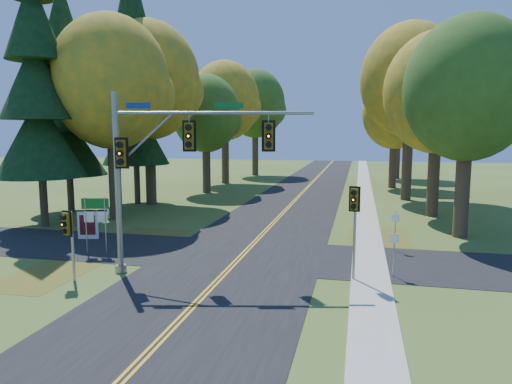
% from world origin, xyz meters
% --- Properties ---
extents(ground, '(160.00, 160.00, 0.00)m').
position_xyz_m(ground, '(0.00, 0.00, 0.00)').
color(ground, '#394E1B').
rests_on(ground, ground).
extents(road_main, '(8.00, 160.00, 0.02)m').
position_xyz_m(road_main, '(0.00, 0.00, 0.01)').
color(road_main, black).
rests_on(road_main, ground).
extents(road_cross, '(60.00, 6.00, 0.02)m').
position_xyz_m(road_cross, '(0.00, 2.00, 0.01)').
color(road_cross, black).
rests_on(road_cross, ground).
extents(centerline_left, '(0.10, 160.00, 0.01)m').
position_xyz_m(centerline_left, '(-0.10, 0.00, 0.03)').
color(centerline_left, gold).
rests_on(centerline_left, road_main).
extents(centerline_right, '(0.10, 160.00, 0.01)m').
position_xyz_m(centerline_right, '(0.10, 0.00, 0.03)').
color(centerline_right, gold).
rests_on(centerline_right, road_main).
extents(sidewalk_east, '(1.60, 160.00, 0.06)m').
position_xyz_m(sidewalk_east, '(6.20, 0.00, 0.03)').
color(sidewalk_east, '#9E998E').
rests_on(sidewalk_east, ground).
extents(leaf_patch_w_near, '(4.00, 6.00, 0.00)m').
position_xyz_m(leaf_patch_w_near, '(-6.50, 4.00, 0.01)').
color(leaf_patch_w_near, brown).
rests_on(leaf_patch_w_near, ground).
extents(leaf_patch_e, '(3.50, 8.00, 0.00)m').
position_xyz_m(leaf_patch_e, '(6.80, 6.00, 0.01)').
color(leaf_patch_e, brown).
rests_on(leaf_patch_e, ground).
extents(leaf_patch_w_far, '(3.00, 5.00, 0.00)m').
position_xyz_m(leaf_patch_w_far, '(-7.50, -3.00, 0.01)').
color(leaf_patch_w_far, brown).
rests_on(leaf_patch_w_far, ground).
extents(tree_w_a, '(8.00, 8.00, 14.15)m').
position_xyz_m(tree_w_a, '(-11.13, 9.38, 9.49)').
color(tree_w_a, '#38281C').
rests_on(tree_w_a, ground).
extents(tree_e_a, '(7.20, 7.20, 12.73)m').
position_xyz_m(tree_e_a, '(11.57, 8.77, 8.53)').
color(tree_e_a, '#38281C').
rests_on(tree_e_a, ground).
extents(tree_w_b, '(8.60, 8.60, 15.38)m').
position_xyz_m(tree_w_b, '(-11.72, 16.29, 10.37)').
color(tree_w_b, '#38281C').
rests_on(tree_w_b, ground).
extents(tree_e_b, '(7.60, 7.60, 13.33)m').
position_xyz_m(tree_e_b, '(10.97, 15.58, 8.90)').
color(tree_e_b, '#38281C').
rests_on(tree_e_b, ground).
extents(tree_w_c, '(6.80, 6.80, 11.91)m').
position_xyz_m(tree_w_c, '(-9.54, 24.47, 7.94)').
color(tree_w_c, '#38281C').
rests_on(tree_w_c, ground).
extents(tree_e_c, '(8.80, 8.80, 15.79)m').
position_xyz_m(tree_e_c, '(9.88, 23.69, 10.66)').
color(tree_e_c, '#38281C').
rests_on(tree_e_c, ground).
extents(tree_w_d, '(8.20, 8.20, 14.56)m').
position_xyz_m(tree_w_d, '(-10.13, 33.18, 9.78)').
color(tree_w_d, '#38281C').
rests_on(tree_w_d, ground).
extents(tree_e_d, '(7.00, 7.00, 12.32)m').
position_xyz_m(tree_e_d, '(9.26, 32.87, 8.24)').
color(tree_e_d, '#38281C').
rests_on(tree_e_d, ground).
extents(tree_w_e, '(8.40, 8.40, 14.97)m').
position_xyz_m(tree_w_e, '(-8.92, 44.09, 10.07)').
color(tree_w_e, '#38281C').
rests_on(tree_w_e, ground).
extents(tree_e_e, '(7.80, 7.80, 13.74)m').
position_xyz_m(tree_e_e, '(10.47, 43.58, 9.19)').
color(tree_e_e, '#38281C').
rests_on(tree_e_e, ground).
extents(pine_a, '(5.60, 5.60, 19.48)m').
position_xyz_m(pine_a, '(-14.50, 6.00, 9.18)').
color(pine_a, '#38281C').
rests_on(pine_a, ground).
extents(pine_b, '(5.60, 5.60, 17.31)m').
position_xyz_m(pine_b, '(-16.00, 11.00, 8.16)').
color(pine_b, '#38281C').
rests_on(pine_b, ground).
extents(pine_c, '(5.60, 5.60, 20.56)m').
position_xyz_m(pine_c, '(-13.00, 16.00, 9.69)').
color(pine_c, '#38281C').
rests_on(pine_c, ground).
extents(traffic_mast, '(8.46, 2.35, 7.83)m').
position_xyz_m(traffic_mast, '(-2.43, -1.59, 5.04)').
color(traffic_mast, gray).
rests_on(traffic_mast, ground).
extents(east_signal_pole, '(0.46, 0.53, 3.98)m').
position_xyz_m(east_signal_pole, '(5.46, -0.99, 3.01)').
color(east_signal_pole, gray).
rests_on(east_signal_pole, ground).
extents(ped_signal_pole, '(0.47, 0.55, 3.00)m').
position_xyz_m(ped_signal_pole, '(-5.86, -3.68, 2.23)').
color(ped_signal_pole, '#9C9EA4').
rests_on(ped_signal_pole, ground).
extents(route_sign_cluster, '(1.34, 0.36, 2.93)m').
position_xyz_m(route_sign_cluster, '(-7.27, 0.52, 2.06)').
color(route_sign_cluster, gray).
rests_on(route_sign_cluster, ground).
extents(info_kiosk, '(1.15, 0.44, 1.59)m').
position_xyz_m(info_kiosk, '(-9.58, 3.34, 0.79)').
color(info_kiosk, silver).
rests_on(info_kiosk, ground).
extents(reg_sign_e_north, '(0.39, 0.10, 2.06)m').
position_xyz_m(reg_sign_e_north, '(7.50, 4.39, 1.41)').
color(reg_sign_e_north, gray).
rests_on(reg_sign_e_north, ground).
extents(reg_sign_e_south, '(0.37, 0.06, 1.95)m').
position_xyz_m(reg_sign_e_south, '(7.14, -0.01, 1.34)').
color(reg_sign_e_south, gray).
rests_on(reg_sign_e_south, ground).
extents(reg_sign_w, '(0.43, 0.10, 2.23)m').
position_xyz_m(reg_sign_w, '(-7.67, 2.05, 1.53)').
color(reg_sign_w, gray).
rests_on(reg_sign_w, ground).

